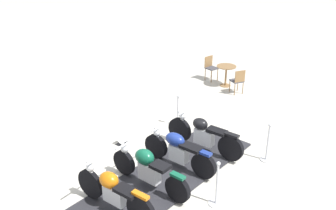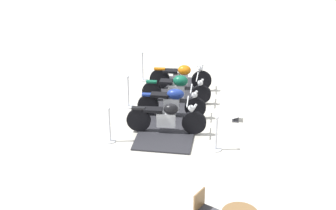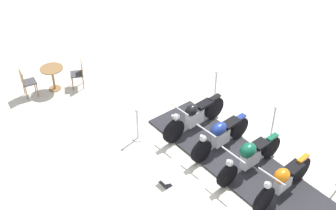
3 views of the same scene
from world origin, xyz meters
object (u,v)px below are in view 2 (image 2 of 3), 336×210
Objects in this scene: motorcycle_copper at (181,76)px; stanchion_left_mid at (128,97)px; stanchion_left_front at (110,130)px; motorcycle_navy at (172,102)px; stanchion_left_rear at (143,71)px; cafe_chair_across_table at (204,209)px; motorcycle_black at (167,117)px; motorcycle_forest at (178,88)px; info_placard at (235,118)px; stanchion_right_front at (216,139)px.

stanchion_left_mid is at bearing -136.99° from motorcycle_copper.
motorcycle_navy is at bearing 14.54° from stanchion_left_front.
stanchion_left_rear is at bearing 54.94° from stanchion_left_mid.
stanchion_left_rear is at bearing 136.81° from cafe_chair_across_table.
motorcycle_navy is at bearing -54.45° from stanchion_left_mid.
stanchion_left_mid is 1.19× the size of cafe_chair_across_table.
motorcycle_forest is at bearing 86.35° from motorcycle_black.
motorcycle_navy is 2.10m from motorcycle_copper.
stanchion_left_front is 1.17× the size of cafe_chair_across_table.
motorcycle_navy is 2.03× the size of cafe_chair_across_table.
motorcycle_black is 1.85× the size of stanchion_left_mid.
stanchion_left_rear is at bearing 108.01° from motorcycle_black.
motorcycle_black is at bearing -93.69° from motorcycle_copper.
cafe_chair_across_table is at bearing -77.36° from motorcycle_navy.
motorcycle_copper is at bearing 127.60° from cafe_chair_across_table.
motorcycle_black is 5.24× the size of info_placard.
stanchion_left_rear is (-0.82, 1.43, -0.17)m from motorcycle_copper.
stanchion_left_rear is 2.81× the size of info_placard.
stanchion_left_mid is (-2.13, -0.43, -0.19)m from motorcycle_copper.
stanchion_left_front is (-3.44, -2.30, -0.15)m from motorcycle_copper.
cafe_chair_across_table is at bearing -97.84° from stanchion_left_mid.
stanchion_left_front is at bearing -157.91° from motorcycle_black.
motorcycle_forest is 1.79× the size of stanchion_left_mid.
stanchion_left_mid is at bearing -125.06° from stanchion_left_rear.
motorcycle_forest is 1.05m from motorcycle_copper.
motorcycle_forest is 5.05× the size of info_placard.
stanchion_left_rear is 2.28m from stanchion_left_mid.
motorcycle_black is 2.10m from motorcycle_forest.
info_placard is at bearing -42.36° from stanchion_left_mid.
stanchion_left_rear reaches higher than stanchion_left_front.
stanchion_left_front is at bearing -61.62° from info_placard.
motorcycle_forest is at bearing 129.32° from cafe_chair_across_table.
motorcycle_copper is at bearing 89.60° from motorcycle_forest.
motorcycle_copper is 7.29m from cafe_chair_across_table.
motorcycle_forest is at bearing -92.91° from motorcycle_copper.
motorcycle_black reaches higher than info_placard.
stanchion_right_front is (0.17, -2.26, -0.20)m from motorcycle_navy.
info_placard is (1.62, -1.03, -0.45)m from motorcycle_navy.
motorcycle_forest is 2.13× the size of cafe_chair_across_table.
stanchion_left_mid reaches higher than motorcycle_copper.
motorcycle_forest is at bearing -84.31° from stanchion_left_rear.
cafe_chair_across_table is (-2.39, -5.78, -0.00)m from motorcycle_forest.
stanchion_left_mid reaches higher than motorcycle_black.
stanchion_right_front is (0.78, -1.40, -0.19)m from motorcycle_black.
stanchion_left_mid is 3.44m from info_placard.
motorcycle_copper reaches higher than motorcycle_forest.
motorcycle_navy reaches higher than motorcycle_forest.
motorcycle_copper is at bearing 75.32° from stanchion_right_front.
cafe_chair_across_table is at bearing -104.99° from stanchion_left_rear.
motorcycle_black is 4.23m from cafe_chair_across_table.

